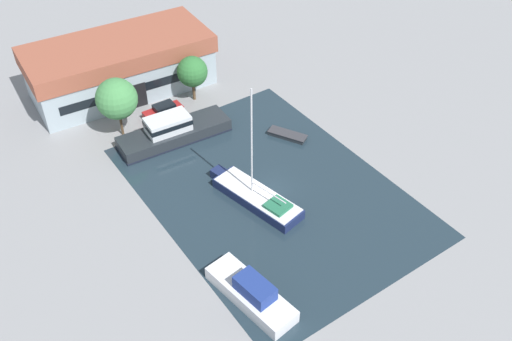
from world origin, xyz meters
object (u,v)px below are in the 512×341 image
(small_dinghy, at_px, (287,135))
(quay_tree_by_water, at_px, (117,99))
(quay_tree_near_building, at_px, (192,72))
(warehouse_building, at_px, (120,65))
(motor_cruiser, at_px, (173,131))
(sailboat_moored, at_px, (256,197))
(parked_car, at_px, (163,111))
(cabin_boat, at_px, (252,293))

(small_dinghy, bearing_deg, quay_tree_by_water, -64.69)
(quay_tree_near_building, relative_size, quay_tree_by_water, 0.81)
(warehouse_building, relative_size, quay_tree_by_water, 3.20)
(motor_cruiser, bearing_deg, small_dinghy, -118.70)
(sailboat_moored, relative_size, motor_cruiser, 0.99)
(warehouse_building, relative_size, parked_car, 4.88)
(motor_cruiser, xyz_separation_m, cabin_boat, (-5.09, -22.74, -0.20))
(quay_tree_near_building, height_order, cabin_boat, quay_tree_near_building)
(quay_tree_by_water, height_order, parked_car, quay_tree_by_water)
(parked_car, xyz_separation_m, cabin_boat, (-6.32, -27.32, 0.13))
(quay_tree_by_water, xyz_separation_m, parked_car, (5.41, 0.57, -3.93))
(warehouse_building, distance_m, cabin_boat, 35.90)
(small_dinghy, bearing_deg, sailboat_moored, 8.26)
(parked_car, height_order, motor_cruiser, motor_cruiser)
(warehouse_building, distance_m, quay_tree_near_building, 9.26)
(warehouse_building, height_order, small_dinghy, warehouse_building)
(quay_tree_by_water, bearing_deg, quay_tree_near_building, 9.50)
(warehouse_building, relative_size, motor_cruiser, 1.76)
(motor_cruiser, bearing_deg, cabin_boat, 171.28)
(quay_tree_by_water, xyz_separation_m, motor_cruiser, (4.19, -4.00, -3.60))
(cabin_boat, bearing_deg, quay_tree_near_building, 60.60)
(parked_car, height_order, small_dinghy, parked_car)
(warehouse_building, xyz_separation_m, quay_tree_near_building, (6.01, -7.03, 0.53))
(warehouse_building, relative_size, small_dinghy, 4.97)
(quay_tree_by_water, bearing_deg, motor_cruiser, -43.69)
(warehouse_building, bearing_deg, quay_tree_near_building, -45.61)
(parked_car, bearing_deg, small_dinghy, -140.35)
(cabin_boat, bearing_deg, quay_tree_by_water, 79.87)
(sailboat_moored, height_order, small_dinghy, sailboat_moored)
(warehouse_building, height_order, quay_tree_near_building, warehouse_building)
(quay_tree_near_building, xyz_separation_m, cabin_boat, (-11.04, -28.44, -2.88))
(parked_car, distance_m, small_dinghy, 14.75)
(small_dinghy, bearing_deg, motor_cruiser, -61.20)
(quay_tree_by_water, bearing_deg, warehouse_building, 64.70)
(sailboat_moored, xyz_separation_m, cabin_boat, (-6.95, -9.39, 0.29))
(parked_car, relative_size, cabin_boat, 0.53)
(warehouse_building, xyz_separation_m, small_dinghy, (10.68, -19.51, -3.00))
(sailboat_moored, bearing_deg, motor_cruiser, 85.82)
(parked_car, distance_m, sailboat_moored, 17.94)
(sailboat_moored, distance_m, motor_cruiser, 13.49)
(quay_tree_by_water, relative_size, small_dinghy, 1.55)
(sailboat_moored, distance_m, cabin_boat, 11.69)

